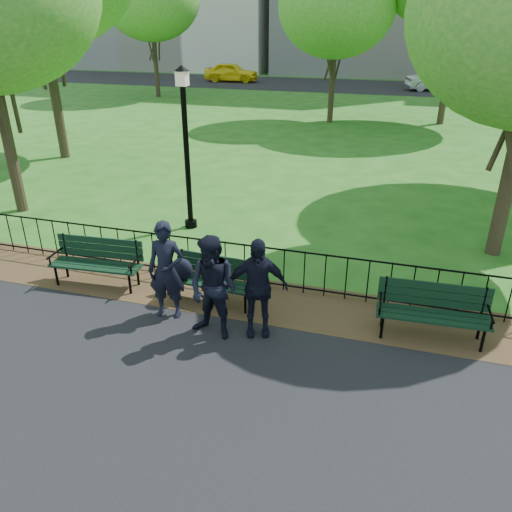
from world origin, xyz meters
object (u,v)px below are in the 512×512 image
(person_mid, at_px, (213,289))
(person_right, at_px, (257,287))
(tree_far_c, at_px, (337,6))
(sedan_dark, at_px, (465,78))
(park_bench_main, at_px, (200,272))
(park_bench_left_a, at_px, (97,257))
(park_bench_right_a, at_px, (433,306))
(lamppost, at_px, (186,144))
(taxi, at_px, (231,72))
(sedan_silver, at_px, (435,81))
(person_left, at_px, (166,271))

(person_mid, height_order, person_right, person_mid)
(tree_far_c, distance_m, sedan_dark, 18.04)
(person_mid, height_order, sedan_dark, person_mid)
(park_bench_main, xyz_separation_m, person_right, (1.32, -0.75, 0.29))
(park_bench_left_a, distance_m, park_bench_right_a, 6.33)
(lamppost, bearing_deg, person_mid, -61.76)
(park_bench_main, bearing_deg, tree_far_c, 95.48)
(person_mid, bearing_deg, taxi, 120.24)
(tree_far_c, xyz_separation_m, taxi, (-10.70, 15.29, -4.55))
(park_bench_left_a, bearing_deg, sedan_silver, 73.48)
(park_bench_right_a, relative_size, sedan_dark, 0.35)
(park_bench_right_a, relative_size, lamppost, 0.47)
(park_bench_right_a, distance_m, taxi, 37.10)
(taxi, bearing_deg, park_bench_main, -164.63)
(taxi, height_order, sedan_silver, taxi)
(tree_far_c, xyz_separation_m, person_mid, (1.22, -19.51, -4.42))
(sedan_silver, height_order, sedan_dark, sedan_dark)
(person_right, relative_size, taxi, 0.39)
(lamppost, relative_size, sedan_silver, 0.95)
(sedan_silver, bearing_deg, person_mid, 155.79)
(park_bench_main, xyz_separation_m, taxi, (-11.25, 33.77, 0.18))
(park_bench_main, height_order, sedan_silver, sedan_silver)
(park_bench_right_a, relative_size, person_right, 1.05)
(taxi, bearing_deg, park_bench_left_a, -168.05)
(park_bench_right_a, bearing_deg, taxi, 111.63)
(person_mid, height_order, taxi, person_mid)
(person_left, relative_size, taxi, 0.40)
(person_right, distance_m, taxi, 36.74)
(person_right, distance_m, sedan_silver, 33.58)
(park_bench_main, relative_size, tree_far_c, 0.22)
(lamppost, height_order, taxi, lamppost)
(park_bench_main, relative_size, park_bench_right_a, 0.93)
(park_bench_left_a, height_order, lamppost, lamppost)
(person_left, distance_m, taxi, 36.12)
(taxi, bearing_deg, person_mid, -164.15)
(park_bench_main, height_order, person_left, person_left)
(sedan_silver, bearing_deg, lamppost, 150.34)
(tree_far_c, distance_m, person_mid, 20.04)
(lamppost, distance_m, sedan_dark, 32.13)
(taxi, relative_size, sedan_silver, 1.08)
(park_bench_left_a, bearing_deg, taxi, 100.64)
(park_bench_right_a, height_order, taxi, taxi)
(person_mid, relative_size, sedan_dark, 0.34)
(tree_far_c, height_order, person_left, tree_far_c)
(park_bench_right_a, xyz_separation_m, person_left, (-4.47, -0.67, 0.32))
(taxi, bearing_deg, sedan_silver, -97.04)
(lamppost, relative_size, tree_far_c, 0.51)
(park_bench_left_a, xyz_separation_m, sedan_dark, (9.12, 34.24, 0.19))
(park_bench_main, distance_m, park_bench_right_a, 4.12)
(park_bench_main, distance_m, lamppost, 4.02)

